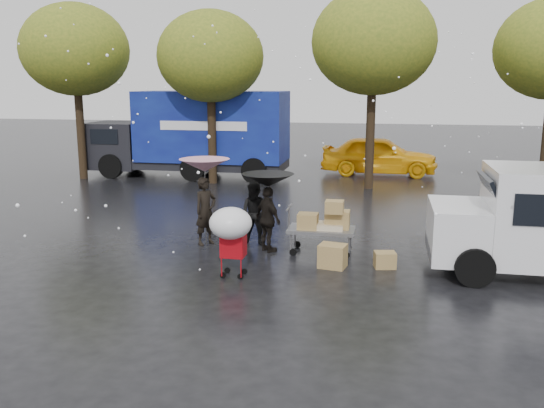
% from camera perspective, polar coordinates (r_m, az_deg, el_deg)
% --- Properties ---
extents(ground, '(90.00, 90.00, 0.00)m').
position_cam_1_polar(ground, '(12.31, -3.86, -6.26)').
color(ground, black).
rests_on(ground, ground).
extents(person_pink, '(0.66, 0.71, 1.64)m').
position_cam_1_polar(person_pink, '(13.88, -6.59, -0.70)').
color(person_pink, black).
rests_on(person_pink, ground).
extents(person_middle, '(0.78, 0.63, 1.53)m').
position_cam_1_polar(person_middle, '(13.71, -1.65, -1.02)').
color(person_middle, black).
rests_on(person_middle, ground).
extents(person_black, '(0.90, 0.89, 1.52)m').
position_cam_1_polar(person_black, '(13.20, -0.39, -1.54)').
color(person_black, black).
rests_on(person_black, ground).
extents(umbrella_pink, '(1.20, 1.20, 2.08)m').
position_cam_1_polar(umbrella_pink, '(13.68, -6.70, 3.83)').
color(umbrella_pink, '#4C4C4C').
rests_on(umbrella_pink, ground).
extents(umbrella_black, '(1.19, 1.19, 1.82)m').
position_cam_1_polar(umbrella_black, '(13.02, -0.40, 2.36)').
color(umbrella_black, '#4C4C4C').
rests_on(umbrella_black, ground).
extents(vendor_cart, '(1.52, 0.80, 1.27)m').
position_cam_1_polar(vendor_cart, '(13.11, 5.28, -1.85)').
color(vendor_cart, slate).
rests_on(vendor_cart, ground).
extents(shopping_cart, '(0.84, 0.84, 1.46)m').
position_cam_1_polar(shopping_cart, '(11.30, -4.08, -2.30)').
color(shopping_cart, '#B10A13').
rests_on(shopping_cart, ground).
extents(blue_truck, '(8.30, 2.60, 3.50)m').
position_cam_1_polar(blue_truck, '(24.10, -7.80, 6.87)').
color(blue_truck, navy).
rests_on(blue_truck, ground).
extents(box_ground_near, '(0.62, 0.54, 0.50)m').
position_cam_1_polar(box_ground_near, '(12.27, 6.03, -5.14)').
color(box_ground_near, olive).
rests_on(box_ground_near, ground).
extents(box_ground_far, '(0.49, 0.42, 0.34)m').
position_cam_1_polar(box_ground_far, '(12.43, 11.12, -5.45)').
color(box_ground_far, olive).
rests_on(box_ground_far, ground).
extents(yellow_taxi, '(4.84, 1.99, 1.64)m').
position_cam_1_polar(yellow_taxi, '(24.86, 10.56, 4.77)').
color(yellow_taxi, '#FFB40D').
rests_on(yellow_taxi, ground).
extents(tree_row, '(21.60, 4.40, 7.12)m').
position_cam_1_polar(tree_row, '(21.60, 1.84, 15.08)').
color(tree_row, black).
rests_on(tree_row, ground).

